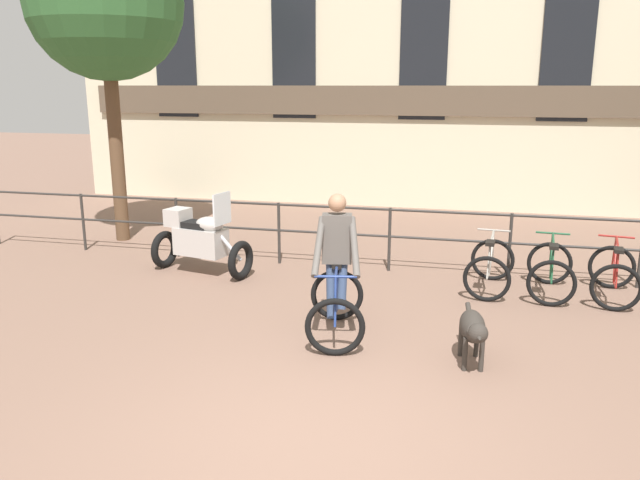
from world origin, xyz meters
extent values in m
plane|color=#7A5B4C|center=(0.00, 0.00, 0.00)|extent=(60.00, 60.00, 0.00)
cylinder|color=#2D2B28|center=(-5.62, 5.20, 0.53)|extent=(0.05, 0.05, 1.05)
cylinder|color=#2D2B28|center=(-3.75, 5.20, 0.53)|extent=(0.05, 0.05, 1.05)
cylinder|color=#2D2B28|center=(-1.88, 5.20, 0.53)|extent=(0.05, 0.05, 1.05)
cylinder|color=#2D2B28|center=(0.00, 5.20, 0.53)|extent=(0.05, 0.05, 1.05)
cylinder|color=#2D2B28|center=(1.88, 5.20, 0.53)|extent=(0.05, 0.05, 1.05)
cylinder|color=#2D2B28|center=(0.00, 5.20, 1.02)|extent=(15.00, 0.04, 0.04)
cylinder|color=#2D2B28|center=(0.00, 5.20, 0.58)|extent=(15.00, 0.04, 0.04)
cube|color=beige|center=(0.00, 11.00, 4.00)|extent=(18.00, 0.60, 8.00)
cube|color=brown|center=(0.00, 10.64, 2.60)|extent=(17.10, 0.12, 0.70)
cube|color=black|center=(-6.30, 10.67, 4.40)|extent=(1.10, 0.06, 4.48)
cube|color=black|center=(-3.15, 10.67, 4.40)|extent=(1.10, 0.06, 4.48)
cube|color=black|center=(0.00, 10.67, 4.40)|extent=(1.10, 0.06, 4.48)
cube|color=black|center=(3.15, 10.67, 4.40)|extent=(1.10, 0.06, 4.48)
torus|color=black|center=(-0.15, 1.76, 0.34)|extent=(0.68, 0.20, 0.68)
torus|color=black|center=(-0.36, 2.84, 0.34)|extent=(0.68, 0.20, 0.68)
cylinder|color=navy|center=(-0.23, 2.18, 0.58)|extent=(0.13, 0.49, 0.60)
cylinder|color=navy|center=(-0.30, 2.50, 0.54)|extent=(0.08, 0.23, 0.52)
cylinder|color=navy|center=(-0.25, 2.28, 0.83)|extent=(0.16, 0.66, 0.10)
cylinder|color=navy|center=(-0.32, 2.62, 0.31)|extent=(0.11, 0.44, 0.08)
cylinder|color=navy|center=(-0.34, 2.72, 0.57)|extent=(0.07, 0.26, 0.47)
cylinder|color=navy|center=(-0.17, 1.86, 0.60)|extent=(0.07, 0.23, 0.54)
cylinder|color=navy|center=(-0.19, 1.95, 0.87)|extent=(0.48, 0.12, 0.03)
cube|color=black|center=(-0.32, 2.60, 0.82)|extent=(0.16, 0.26, 0.05)
cube|color=#56514C|center=(-0.32, 2.60, 1.15)|extent=(0.40, 0.28, 0.60)
sphere|color=#A87A5B|center=(-0.32, 2.60, 1.59)|extent=(0.22, 0.22, 0.22)
cylinder|color=#56514C|center=(-0.46, 2.24, 1.14)|extent=(0.15, 0.72, 0.60)
cylinder|color=#56514C|center=(-0.05, 2.32, 1.14)|extent=(0.28, 0.71, 0.60)
cylinder|color=navy|center=(-0.37, 2.49, 0.52)|extent=(0.19, 0.32, 0.69)
cylinder|color=navy|center=(-0.23, 2.52, 0.58)|extent=(0.14, 0.31, 0.58)
ellipsoid|color=#332D28|center=(1.33, 1.91, 0.43)|extent=(0.34, 0.62, 0.32)
cylinder|color=#332D28|center=(1.36, 1.68, 0.46)|extent=(0.19, 0.19, 0.18)
sphere|color=#332D28|center=(1.39, 1.51, 0.52)|extent=(0.21, 0.21, 0.21)
cone|color=#332D28|center=(1.40, 1.42, 0.50)|extent=(0.13, 0.14, 0.11)
cylinder|color=#332D28|center=(1.29, 2.27, 0.50)|extent=(0.08, 0.20, 0.12)
cylinder|color=#332D28|center=(1.27, 1.71, 0.19)|extent=(0.06, 0.06, 0.37)
cylinder|color=#332D28|center=(1.44, 1.74, 0.19)|extent=(0.06, 0.06, 0.37)
cylinder|color=#332D28|center=(1.22, 2.09, 0.19)|extent=(0.06, 0.06, 0.37)
cylinder|color=#332D28|center=(1.39, 2.11, 0.19)|extent=(0.06, 0.06, 0.37)
torus|color=black|center=(-2.18, 4.18, 0.31)|extent=(0.25, 0.63, 0.62)
torus|color=black|center=(-3.65, 4.51, 0.31)|extent=(0.25, 0.63, 0.62)
cube|color=#B7B2AD|center=(-2.92, 4.35, 0.53)|extent=(0.90, 0.57, 0.44)
ellipsoid|color=#B7B2AD|center=(-2.74, 4.30, 0.83)|extent=(0.54, 0.42, 0.24)
cube|color=black|center=(-3.02, 4.37, 0.80)|extent=(0.61, 0.42, 0.10)
cylinder|color=#B2B2B7|center=(-2.37, 4.22, 0.49)|extent=(0.42, 0.15, 0.41)
cube|color=silver|center=(-2.49, 4.25, 1.10)|extent=(0.13, 0.44, 0.50)
cube|color=#B7B2AD|center=(-3.34, 4.44, 0.89)|extent=(0.39, 0.42, 0.28)
torus|color=black|center=(1.63, 5.07, 0.33)|extent=(0.66, 0.13, 0.66)
torus|color=black|center=(1.52, 4.03, 0.33)|extent=(0.66, 0.13, 0.66)
cylinder|color=#9E998E|center=(1.59, 4.66, 0.56)|extent=(0.08, 0.47, 0.58)
cylinder|color=#9E998E|center=(1.56, 4.35, 0.53)|extent=(0.05, 0.22, 0.51)
cylinder|color=#9E998E|center=(1.58, 4.57, 0.81)|extent=(0.10, 0.63, 0.10)
cylinder|color=#9E998E|center=(1.54, 4.24, 0.31)|extent=(0.07, 0.42, 0.07)
cylinder|color=#9E998E|center=(1.54, 4.14, 0.55)|extent=(0.05, 0.25, 0.46)
cylinder|color=#9E998E|center=(1.62, 4.98, 0.59)|extent=(0.05, 0.21, 0.52)
cylinder|color=#9E998E|center=(1.61, 4.88, 0.84)|extent=(0.48, 0.08, 0.03)
cube|color=black|center=(1.55, 4.26, 0.80)|extent=(0.14, 0.25, 0.05)
torus|color=black|center=(2.47, 5.07, 0.33)|extent=(0.66, 0.11, 0.66)
torus|color=black|center=(2.38, 4.03, 0.33)|extent=(0.66, 0.11, 0.66)
cylinder|color=#194C2D|center=(2.43, 4.67, 0.56)|extent=(0.07, 0.47, 0.58)
cylinder|color=#194C2D|center=(2.41, 4.35, 0.53)|extent=(0.05, 0.22, 0.51)
cylinder|color=#194C2D|center=(2.42, 4.57, 0.81)|extent=(0.08, 0.63, 0.10)
cylinder|color=#194C2D|center=(2.40, 4.24, 0.31)|extent=(0.06, 0.42, 0.07)
cylinder|color=#194C2D|center=(2.39, 4.14, 0.55)|extent=(0.04, 0.25, 0.46)
cylinder|color=#194C2D|center=(2.46, 4.98, 0.59)|extent=(0.04, 0.21, 0.52)
cylinder|color=#194C2D|center=(2.45, 4.88, 0.84)|extent=(0.48, 0.07, 0.03)
cube|color=black|center=(2.40, 4.26, 0.80)|extent=(0.14, 0.25, 0.05)
torus|color=black|center=(3.34, 5.07, 0.33)|extent=(0.66, 0.15, 0.66)
torus|color=black|center=(3.20, 4.03, 0.33)|extent=(0.66, 0.15, 0.66)
cylinder|color=maroon|center=(3.29, 4.66, 0.56)|extent=(0.10, 0.47, 0.58)
cylinder|color=maroon|center=(3.24, 4.35, 0.53)|extent=(0.06, 0.22, 0.51)
cylinder|color=maroon|center=(3.27, 4.57, 0.81)|extent=(0.12, 0.63, 0.10)
cylinder|color=maroon|center=(3.23, 4.24, 0.31)|extent=(0.08, 0.42, 0.07)
cylinder|color=maroon|center=(3.21, 4.14, 0.55)|extent=(0.06, 0.25, 0.46)
cylinder|color=maroon|center=(3.33, 4.98, 0.59)|extent=(0.06, 0.21, 0.52)
cylinder|color=maroon|center=(3.32, 4.88, 0.84)|extent=(0.48, 0.10, 0.03)
cube|color=black|center=(3.23, 4.26, 0.80)|extent=(0.15, 0.25, 0.05)
cylinder|color=brown|center=(-5.38, 6.09, 1.83)|extent=(0.26, 0.26, 3.66)
sphere|color=#2D5B2D|center=(-5.38, 6.09, 4.44)|extent=(2.83, 2.83, 2.83)
camera|label=1|loc=(1.22, -4.60, 2.96)|focal=35.00mm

